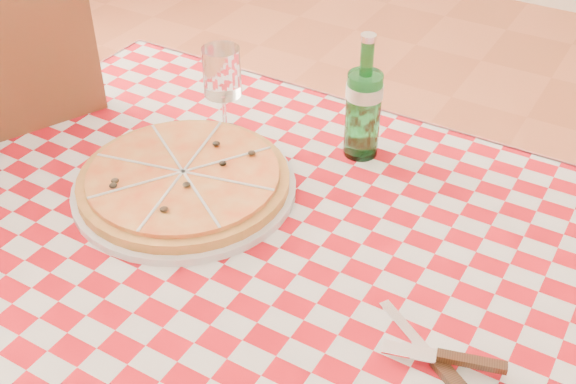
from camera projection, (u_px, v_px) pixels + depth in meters
name	position (u px, v px, depth m)	size (l,w,h in m)	color
dining_table	(280.00, 294.00, 1.15)	(1.20, 0.80, 0.75)	brown
tablecloth	(279.00, 250.00, 1.10)	(1.30, 0.90, 0.01)	#9C0912
pizza_plate	(184.00, 179.00, 1.19)	(0.37, 0.37, 0.05)	#C69042
water_bottle	(364.00, 97.00, 1.23)	(0.06, 0.06, 0.23)	#1B6C2B
wine_glass	(223.00, 92.00, 1.30)	(0.07, 0.07, 0.17)	white
cutlery	(436.00, 357.00, 0.91)	(0.22, 0.18, 0.02)	silver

